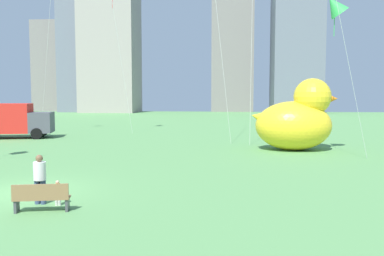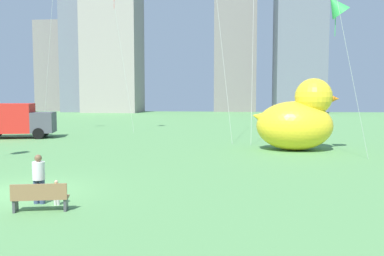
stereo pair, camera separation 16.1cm
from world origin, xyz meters
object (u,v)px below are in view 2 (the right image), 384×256
(person_child, at_px, (57,191))
(giant_inflatable_duck, at_px, (298,120))
(box_truck, at_px, (13,121))
(park_bench, at_px, (40,197))
(person_adult, at_px, (39,177))
(kite_green, at_px, (336,6))

(person_child, bearing_deg, giant_inflatable_duck, 55.33)
(person_child, relative_size, box_truck, 0.13)
(park_bench, relative_size, giant_inflatable_duck, 0.31)
(park_bench, bearing_deg, giant_inflatable_duck, 56.23)
(person_adult, xyz_separation_m, kite_green, (12.09, 11.38, 7.67))
(giant_inflatable_duck, distance_m, box_truck, 22.75)
(box_truck, bearing_deg, kite_green, -18.35)
(person_child, distance_m, box_truck, 22.96)
(park_bench, relative_size, box_truck, 0.27)
(box_truck, bearing_deg, giant_inflatable_duck, -12.95)
(park_bench, distance_m, kite_green, 18.75)
(kite_green, bearing_deg, park_bench, -133.40)
(person_child, xyz_separation_m, box_truck, (-12.29, 19.38, 0.99))
(park_bench, relative_size, kite_green, 0.19)
(park_bench, distance_m, person_child, 0.80)
(person_adult, height_order, person_child, person_adult)
(person_child, xyz_separation_m, kite_green, (11.43, 11.51, 8.12))
(park_bench, bearing_deg, box_truck, 120.97)
(park_bench, relative_size, person_adult, 1.06)
(giant_inflatable_duck, bearing_deg, person_adult, -126.68)
(park_bench, height_order, giant_inflatable_duck, giant_inflatable_duck)
(park_bench, height_order, box_truck, box_truck)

